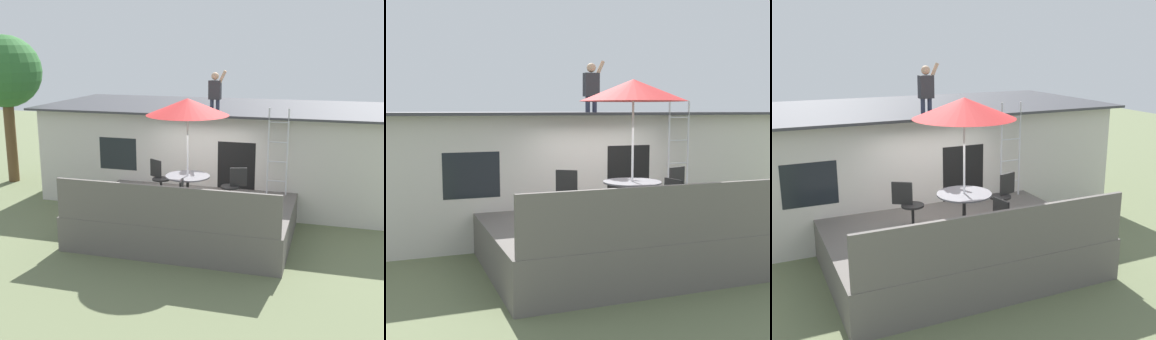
# 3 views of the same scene
# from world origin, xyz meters

# --- Properties ---
(ground_plane) EXTENTS (40.00, 40.00, 0.00)m
(ground_plane) POSITION_xyz_m (0.00, 0.00, 0.00)
(ground_plane) COLOR #66704C
(house) EXTENTS (10.50, 4.50, 2.76)m
(house) POSITION_xyz_m (-0.00, 3.60, 1.38)
(house) COLOR beige
(house) RESTS_ON ground
(deck) EXTENTS (4.97, 3.57, 0.80)m
(deck) POSITION_xyz_m (0.00, 0.00, 0.40)
(deck) COLOR #605B56
(deck) RESTS_ON ground
(deck_railing) EXTENTS (4.87, 0.08, 0.90)m
(deck_railing) POSITION_xyz_m (0.00, -1.74, 1.25)
(deck_railing) COLOR #605B56
(deck_railing) RESTS_ON deck
(patio_table) EXTENTS (1.04, 1.04, 0.74)m
(patio_table) POSITION_xyz_m (0.06, -0.19, 1.39)
(patio_table) COLOR black
(patio_table) RESTS_ON deck
(patio_umbrella) EXTENTS (1.90, 1.90, 2.54)m
(patio_umbrella) POSITION_xyz_m (0.06, -0.19, 3.15)
(patio_umbrella) COLOR silver
(patio_umbrella) RESTS_ON deck
(step_ladder) EXTENTS (0.52, 0.04, 2.20)m
(step_ladder) POSITION_xyz_m (1.95, 1.37, 1.90)
(step_ladder) COLOR silver
(step_ladder) RESTS_ON deck
(person_figure) EXTENTS (0.47, 0.20, 1.11)m
(person_figure) POSITION_xyz_m (0.17, 2.04, 3.37)
(person_figure) COLOR #33384C
(person_figure) RESTS_ON house
(patio_chair_left) EXTENTS (0.57, 0.45, 0.92)m
(patio_chair_left) POSITION_xyz_m (-0.85, 0.37, 1.26)
(patio_chair_left) COLOR black
(patio_chair_left) RESTS_ON deck
(patio_chair_right) EXTENTS (0.61, 0.44, 0.92)m
(patio_chair_right) POSITION_xyz_m (1.08, 0.13, 1.26)
(patio_chair_right) COLOR black
(patio_chair_right) RESTS_ON deck
(patio_chair_near) EXTENTS (0.44, 0.62, 0.92)m
(patio_chair_near) POSITION_xyz_m (0.23, -1.15, 1.26)
(patio_chair_near) COLOR black
(patio_chair_near) RESTS_ON deck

